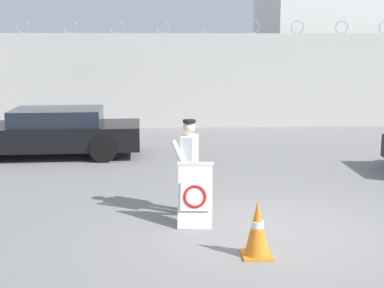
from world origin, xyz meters
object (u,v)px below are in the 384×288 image
security_guard (189,162)px  traffic_cone_near (257,229)px  barricade_sign (195,193)px  parked_car_front_coupe (51,132)px

security_guard → traffic_cone_near: security_guard is taller
security_guard → traffic_cone_near: (0.83, -2.02, -0.51)m
barricade_sign → parked_car_front_coupe: bearing=127.2°
barricade_sign → traffic_cone_near: size_ratio=1.28×
security_guard → parked_car_front_coupe: size_ratio=0.34×
traffic_cone_near → parked_car_front_coupe: (-4.21, 7.18, 0.25)m
security_guard → parked_car_front_coupe: security_guard is taller
security_guard → parked_car_front_coupe: 6.17m
security_guard → traffic_cone_near: 2.25m
traffic_cone_near → parked_car_front_coupe: parked_car_front_coupe is taller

